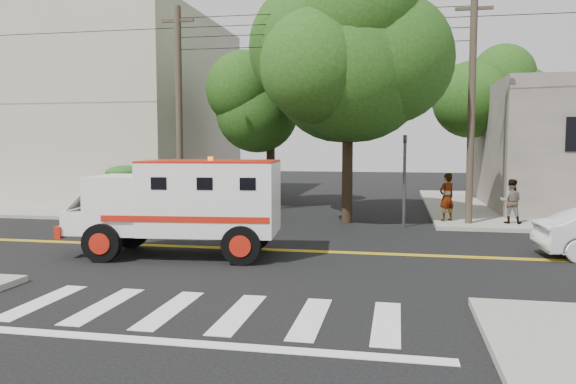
# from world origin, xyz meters

# --- Properties ---
(ground) EXTENTS (100.00, 100.00, 0.00)m
(ground) POSITION_xyz_m (0.00, 0.00, 0.00)
(ground) COLOR black
(ground) RESTS_ON ground
(sidewalk_nw) EXTENTS (17.00, 17.00, 0.15)m
(sidewalk_nw) POSITION_xyz_m (-13.50, 13.50, 0.07)
(sidewalk_nw) COLOR gray
(sidewalk_nw) RESTS_ON ground
(building_left) EXTENTS (16.00, 14.00, 10.00)m
(building_left) POSITION_xyz_m (-15.50, 15.00, 5.15)
(building_left) COLOR #B0A490
(building_left) RESTS_ON sidewalk_nw
(utility_pole_left) EXTENTS (0.28, 0.28, 9.00)m
(utility_pole_left) POSITION_xyz_m (-5.60, 6.00, 4.50)
(utility_pole_left) COLOR #382D23
(utility_pole_left) RESTS_ON ground
(utility_pole_right) EXTENTS (0.28, 0.28, 9.00)m
(utility_pole_right) POSITION_xyz_m (6.30, 6.20, 4.50)
(utility_pole_right) COLOR #382D23
(utility_pole_right) RESTS_ON ground
(tree_main) EXTENTS (6.08, 5.70, 9.85)m
(tree_main) POSITION_xyz_m (1.94, 6.21, 7.20)
(tree_main) COLOR black
(tree_main) RESTS_ON ground
(tree_left) EXTENTS (4.48, 4.20, 7.70)m
(tree_left) POSITION_xyz_m (-2.68, 11.79, 5.73)
(tree_left) COLOR black
(tree_left) RESTS_ON ground
(tree_right) EXTENTS (4.80, 4.50, 8.20)m
(tree_right) POSITION_xyz_m (8.84, 15.77, 6.09)
(tree_right) COLOR black
(tree_right) RESTS_ON ground
(traffic_signal) EXTENTS (0.15, 0.18, 3.60)m
(traffic_signal) POSITION_xyz_m (3.80, 5.60, 2.23)
(traffic_signal) COLOR #3F3F42
(traffic_signal) RESTS_ON ground
(accessibility_sign) EXTENTS (0.45, 0.10, 2.02)m
(accessibility_sign) POSITION_xyz_m (-6.20, 6.17, 1.37)
(accessibility_sign) COLOR #3F3F42
(accessibility_sign) RESTS_ON ground
(palm_planter) EXTENTS (3.52, 2.63, 2.36)m
(palm_planter) POSITION_xyz_m (-7.44, 6.62, 1.65)
(palm_planter) COLOR #1E3314
(palm_planter) RESTS_ON sidewalk_nw
(armored_truck) EXTENTS (6.30, 2.96, 2.78)m
(armored_truck) POSITION_xyz_m (-2.51, -1.34, 1.58)
(armored_truck) COLOR white
(armored_truck) RESTS_ON ground
(pedestrian_a) EXTENTS (0.84, 0.79, 1.94)m
(pedestrian_a) POSITION_xyz_m (5.50, 6.70, 1.12)
(pedestrian_a) COLOR gray
(pedestrian_a) RESTS_ON sidewalk_ne
(pedestrian_b) EXTENTS (0.94, 0.79, 1.74)m
(pedestrian_b) POSITION_xyz_m (7.91, 6.48, 1.02)
(pedestrian_b) COLOR gray
(pedestrian_b) RESTS_ON sidewalk_ne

